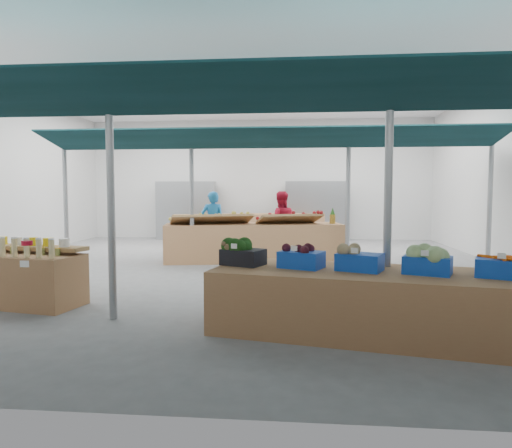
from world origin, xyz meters
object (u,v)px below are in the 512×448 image
object	(u,v)px
veg_counter	(378,303)
vendor_right	(280,223)
crate_stack	(511,295)
fruit_counter	(254,242)
vendor_left	(213,223)
bottle_shelf	(26,277)

from	to	relation	value
veg_counter	vendor_right	world-z (taller)	vendor_right
veg_counter	crate_stack	world-z (taller)	veg_counter
veg_counter	fruit_counter	world-z (taller)	fruit_counter
crate_stack	vendor_left	distance (m)	7.73
bottle_shelf	fruit_counter	world-z (taller)	bottle_shelf
veg_counter	vendor_left	bearing A→B (deg)	127.27
veg_counter	vendor_left	xyz separation A→B (m)	(-3.18, 6.63, 0.47)
vendor_right	bottle_shelf	bearing A→B (deg)	47.98
vendor_left	vendor_right	distance (m)	1.80
fruit_counter	vendor_left	bearing A→B (deg)	127.34
bottle_shelf	vendor_left	distance (m)	5.93
fruit_counter	vendor_right	bearing A→B (deg)	51.24
vendor_left	vendor_right	xyz separation A→B (m)	(1.80, 0.00, 0.00)
crate_stack	vendor_left	bearing A→B (deg)	130.45
vendor_left	vendor_right	bearing A→B (deg)	169.85
vendor_left	fruit_counter	bearing A→B (deg)	127.34
fruit_counter	crate_stack	distance (m)	6.10
crate_stack	vendor_right	world-z (taller)	vendor_right
bottle_shelf	veg_counter	world-z (taller)	bottle_shelf
bottle_shelf	fruit_counter	size ratio (longest dim) A/B	0.43
veg_counter	fruit_counter	xyz separation A→B (m)	(-1.98, 5.53, 0.08)
fruit_counter	vendor_right	xyz separation A→B (m)	(0.60, 1.10, 0.39)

